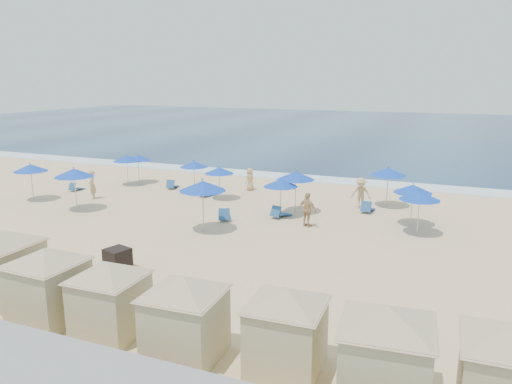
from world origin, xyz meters
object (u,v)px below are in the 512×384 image
at_px(umbrella_6, 203,186).
at_px(beachgoer_0, 92,185).
at_px(cabana_0, 3,256).
at_px(cabana_4, 286,319).
at_px(cabana_2, 109,290).
at_px(cabana_6, 510,361).
at_px(umbrella_2, 138,158).
at_px(umbrella_7, 296,176).
at_px(cabana_5, 387,343).
at_px(umbrella_0, 127,158).
at_px(umbrella_9, 388,172).
at_px(cabana_1, 47,275).
at_px(cabana_3, 185,307).
at_px(beachgoer_3, 250,179).
at_px(umbrella_1, 30,168).
at_px(umbrella_4, 194,164).
at_px(umbrella_5, 219,170).
at_px(umbrella_3, 74,173).
at_px(umbrella_10, 413,189).
at_px(trash_bin, 118,259).
at_px(beachgoer_1, 307,210).
at_px(umbrella_11, 420,196).
at_px(beachgoer_2, 361,193).
at_px(umbrella_8, 281,183).

bearing_deg(umbrella_6, beachgoer_0, 161.18).
height_order(cabana_0, cabana_4, cabana_0).
bearing_deg(beachgoer_0, cabana_2, 5.63).
distance_m(cabana_6, umbrella_2, 29.90).
bearing_deg(umbrella_7, cabana_5, -64.64).
relative_size(cabana_0, cabana_5, 1.02).
xyz_separation_m(umbrella_0, umbrella_9, (18.27, 0.88, 0.20)).
height_order(cabana_0, cabana_1, cabana_0).
bearing_deg(cabana_3, cabana_0, 174.17).
bearing_deg(umbrella_2, beachgoer_3, 6.44).
height_order(umbrella_1, umbrella_4, umbrella_1).
bearing_deg(umbrella_6, umbrella_2, 139.50).
relative_size(cabana_0, umbrella_9, 1.80).
bearing_deg(umbrella_5, umbrella_4, 153.03).
relative_size(cabana_4, umbrella_2, 1.85).
xyz_separation_m(umbrella_3, umbrella_10, (18.49, 4.35, -0.26)).
distance_m(trash_bin, umbrella_7, 11.88).
height_order(cabana_2, umbrella_10, cabana_2).
xyz_separation_m(umbrella_1, beachgoer_1, (17.79, 1.18, -1.18)).
relative_size(umbrella_1, beachgoer_1, 1.31).
bearing_deg(umbrella_7, cabana_6, -56.77).
xyz_separation_m(trash_bin, cabana_2, (3.20, -4.40, 1.02)).
bearing_deg(umbrella_9, umbrella_11, -65.90).
distance_m(cabana_2, umbrella_4, 19.44).
bearing_deg(cabana_3, cabana_1, 177.92).
bearing_deg(cabana_0, umbrella_0, 114.33).
bearing_deg(umbrella_0, umbrella_11, -11.35).
bearing_deg(beachgoer_3, cabana_2, 25.39).
distance_m(cabana_2, umbrella_0, 22.13).
bearing_deg(beachgoer_1, umbrella_5, -7.15).
height_order(cabana_1, beachgoer_1, cabana_1).
height_order(cabana_3, cabana_4, cabana_3).
bearing_deg(umbrella_3, umbrella_5, 40.82).
xyz_separation_m(cabana_4, beachgoer_0, (-17.88, 13.37, -0.54)).
xyz_separation_m(cabana_5, umbrella_2, (-20.69, 19.07, 0.32)).
bearing_deg(beachgoer_1, cabana_2, 100.84).
xyz_separation_m(cabana_5, beachgoer_3, (-12.16, 20.04, -0.80)).
bearing_deg(beachgoer_3, beachgoer_0, -39.41).
bearing_deg(cabana_4, cabana_2, -177.04).
bearing_deg(beachgoer_2, umbrella_11, -46.17).
height_order(umbrella_2, umbrella_10, umbrella_10).
relative_size(umbrella_1, beachgoer_2, 1.30).
xyz_separation_m(umbrella_4, umbrella_10, (14.51, -2.62, 0.08)).
xyz_separation_m(umbrella_10, beachgoer_3, (-11.18, 4.49, -1.21)).
relative_size(umbrella_8, beachgoer_2, 1.20).
distance_m(cabana_1, cabana_4, 7.90).
bearing_deg(beachgoer_3, cabana_1, 18.65).
relative_size(cabana_2, umbrella_8, 1.80).
xyz_separation_m(umbrella_0, umbrella_2, (0.32, 0.91, -0.06)).
bearing_deg(cabana_1, umbrella_3, 128.93).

